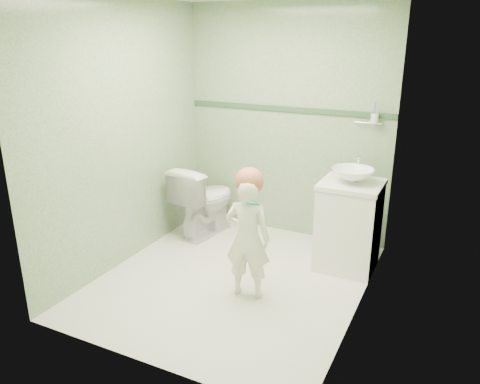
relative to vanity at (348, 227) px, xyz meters
The scene contains 12 objects.
ground 1.16m from the vanity, 140.19° to the right, with size 2.50×2.50×0.00m, color silver.
room_shell 1.35m from the vanity, 140.19° to the right, with size 2.50×2.54×2.40m.
trim_stripe 1.38m from the vanity, 147.36° to the left, with size 2.20×0.02×0.05m, color #325133.
vanity is the anchor object (origin of this frame).
counter 0.41m from the vanity, ahead, with size 0.54×0.52×0.04m, color white.
basin 0.49m from the vanity, ahead, with size 0.37×0.37×0.13m, color white.
faucet 0.60m from the vanity, 90.00° to the left, with size 0.03×0.13×0.18m.
cup_holder 1.05m from the vanity, 83.81° to the left, with size 0.26×0.07×0.21m.
toilet 1.58m from the vanity, behind, with size 0.43×0.76×0.77m, color white.
toddler 1.07m from the vanity, 125.53° to the right, with size 0.37×0.25×1.02m, color white.
hair_cap 1.20m from the vanity, 126.33° to the right, with size 0.23×0.23×0.23m, color #B86445.
teal_toothbrush 1.20m from the vanity, 118.25° to the right, with size 0.11×0.14×0.08m.
Camera 1 is at (1.69, -3.29, 2.08)m, focal length 34.98 mm.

